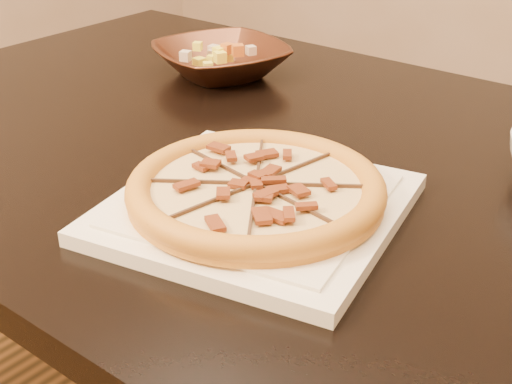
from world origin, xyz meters
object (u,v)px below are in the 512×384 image
plate (256,207)px  pizza (256,189)px  bronze_bowl (221,60)px  dining_table (269,206)px

plate → pizza: size_ratio=1.27×
plate → bronze_bowl: 0.51m
bronze_bowl → pizza: bearing=-43.4°
pizza → plate: bearing=-42.0°
dining_table → plate: plate is taller
dining_table → bronze_bowl: size_ratio=6.40×
plate → pizza: pizza is taller
plate → bronze_bowl: bearing=136.6°
dining_table → bronze_bowl: 0.34m
plate → dining_table: bearing=124.3°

